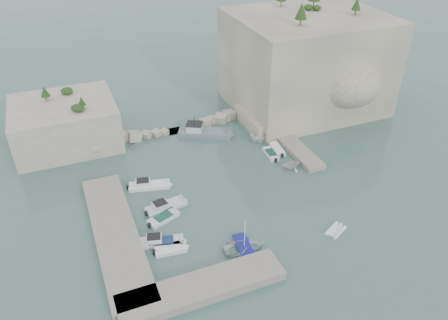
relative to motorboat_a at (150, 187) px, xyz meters
name	(u,v)px	position (x,y,z in m)	size (l,w,h in m)	color
ground	(241,201)	(10.72, -7.69, 0.00)	(400.00, 400.00, 0.00)	#476A65
cliff_east	(306,62)	(33.72, 15.31, 8.50)	(26.00, 22.00, 17.00)	beige
cliff_terrace	(267,119)	(23.72, 10.31, 1.25)	(8.00, 10.00, 2.50)	beige
outcrop_west	(65,123)	(-9.28, 17.31, 3.50)	(16.00, 14.00, 7.00)	beige
quay_west	(116,235)	(-6.28, -8.69, 0.55)	(5.00, 24.00, 1.10)	#9E9689
quay_south	(202,287)	(0.72, -20.19, 0.55)	(18.00, 4.00, 1.10)	#9E9689
ledge_east	(291,144)	(24.22, 2.31, 0.40)	(3.00, 16.00, 0.80)	#9E9689
breakwater	(184,126)	(9.72, 14.31, 0.70)	(28.00, 3.00, 1.40)	beige
motorboat_a	(150,187)	(0.00, 0.00, 0.00)	(6.36, 1.89, 1.40)	white
motorboat_b	(166,208)	(0.94, -5.38, 0.00)	(6.07, 1.99, 1.40)	silver
motorboat_c	(164,220)	(-0.04, -7.50, 0.00)	(4.58, 1.67, 0.70)	white
motorboat_d	(161,244)	(-1.47, -11.67, 0.00)	(5.88, 1.75, 1.40)	white
motorboat_e	(171,251)	(-0.73, -13.22, 0.00)	(4.14, 1.70, 0.70)	white
rowboat	(244,249)	(7.39, -16.27, 0.00)	(3.56, 4.98, 1.03)	white
inflatable_dinghy	(335,232)	(19.16, -17.75, 0.00)	(3.05, 1.48, 0.44)	white
tender_east_a	(291,168)	(21.03, -3.31, 0.00)	(2.89, 3.35, 1.77)	silver
tender_east_b	(271,155)	(19.80, 1.04, 0.00)	(4.26, 1.45, 0.70)	white
tender_east_c	(277,151)	(21.41, 1.95, 0.00)	(4.44, 1.43, 0.70)	white
tender_east_d	(263,140)	(20.81, 5.89, 0.00)	(1.86, 4.94, 1.91)	white
work_boat	(205,135)	(12.40, 11.06, 0.00)	(9.81, 2.90, 2.20)	slate
rowboat_mast	(245,233)	(7.39, -16.27, 2.62)	(0.10, 0.10, 4.20)	white
vegetation	(281,10)	(28.55, 16.72, 17.93)	(53.48, 13.88, 13.40)	#1E4219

